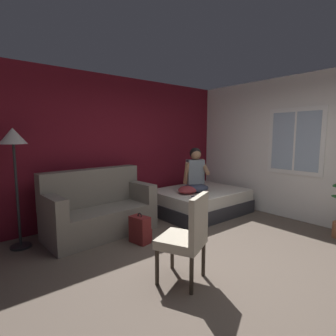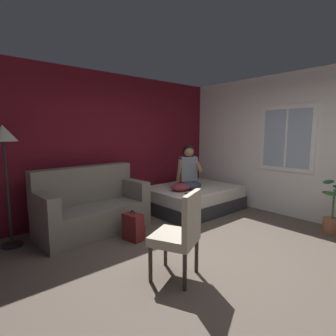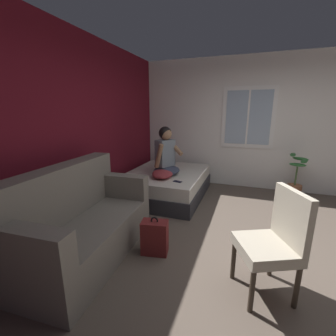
% 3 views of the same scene
% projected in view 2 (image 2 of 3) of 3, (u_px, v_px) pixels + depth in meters
% --- Properties ---
extents(ground_plane, '(40.00, 40.00, 0.00)m').
position_uv_depth(ground_plane, '(220.00, 262.00, 3.24)').
color(ground_plane, brown).
extents(wall_back_accent, '(9.89, 0.16, 2.70)m').
position_uv_depth(wall_back_accent, '(111.00, 145.00, 5.09)').
color(wall_back_accent, maroon).
rests_on(wall_back_accent, ground).
extents(wall_side_with_window, '(0.19, 6.63, 2.70)m').
position_uv_depth(wall_side_with_window, '(310.00, 146.00, 4.70)').
color(wall_side_with_window, silver).
rests_on(wall_side_with_window, ground).
extents(bed, '(1.82, 1.43, 0.48)m').
position_uv_depth(bed, '(192.00, 198.00, 5.45)').
color(bed, '#2D2D33').
rests_on(bed, ground).
extents(couch, '(1.75, 0.93, 1.04)m').
position_uv_depth(couch, '(91.00, 207.00, 4.25)').
color(couch, slate).
rests_on(couch, ground).
extents(side_chair, '(0.61, 0.61, 0.98)m').
position_uv_depth(side_chair, '(180.00, 232.00, 2.83)').
color(side_chair, '#382D23').
rests_on(side_chair, ground).
extents(person_seated, '(0.66, 0.62, 0.88)m').
position_uv_depth(person_seated, '(188.00, 171.00, 5.20)').
color(person_seated, '#383D51').
rests_on(person_seated, bed).
extents(backpack, '(0.28, 0.33, 0.46)m').
position_uv_depth(backpack, '(134.00, 227.00, 3.91)').
color(backpack, maroon).
rests_on(backpack, ground).
extents(throw_pillow, '(0.57, 0.50, 0.14)m').
position_uv_depth(throw_pillow, '(181.00, 187.00, 5.10)').
color(throw_pillow, '#993338').
rests_on(throw_pillow, bed).
extents(cell_phone, '(0.10, 0.16, 0.01)m').
position_uv_depth(cell_phone, '(188.00, 194.00, 4.77)').
color(cell_phone, black).
rests_on(cell_phone, bed).
extents(floor_lamp, '(0.36, 0.36, 1.70)m').
position_uv_depth(floor_lamp, '(4.00, 145.00, 3.52)').
color(floor_lamp, black).
rests_on(floor_lamp, ground).
extents(potted_plant, '(0.39, 0.37, 0.85)m').
position_uv_depth(potted_plant, '(333.00, 215.00, 4.15)').
color(potted_plant, '#995B3D').
rests_on(potted_plant, ground).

